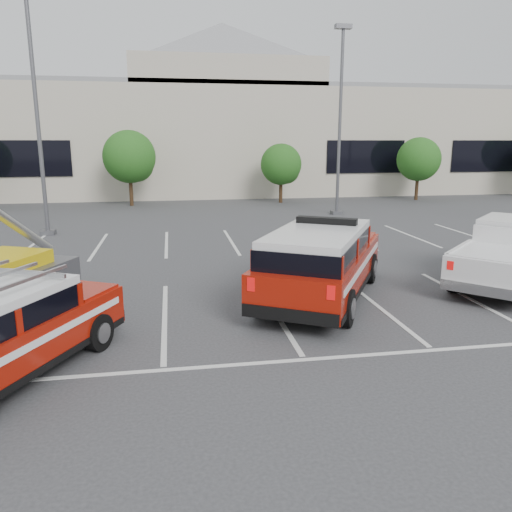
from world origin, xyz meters
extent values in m
plane|color=#333336|center=(0.00, 0.00, 0.00)|extent=(120.00, 120.00, 0.00)
cube|color=silver|center=(0.00, 4.50, 0.01)|extent=(23.00, 15.00, 0.01)
cube|color=#BEB4A1|center=(0.00, 32.00, 4.00)|extent=(60.00, 15.00, 8.00)
cube|color=gray|center=(0.00, 32.00, 8.15)|extent=(60.00, 15.00, 0.30)
cube|color=#BEB4A1|center=(2.00, 30.50, 9.00)|extent=(14.00, 12.00, 2.00)
pyramid|color=gray|center=(2.00, 30.50, 11.60)|extent=(15.98, 15.98, 3.20)
cylinder|color=#3F2B19|center=(-5.00, 22.00, 0.92)|extent=(0.24, 0.24, 1.84)
sphere|color=#1B4F15|center=(-5.00, 22.00, 3.16)|extent=(3.37, 3.37, 3.37)
sphere|color=#1B4F15|center=(-4.60, 22.20, 2.65)|extent=(2.24, 2.24, 2.24)
cylinder|color=#3F2B19|center=(5.00, 22.00, 0.76)|extent=(0.24, 0.24, 1.51)
sphere|color=#1B4F15|center=(5.00, 22.00, 2.60)|extent=(2.77, 2.77, 2.77)
sphere|color=#1B4F15|center=(5.40, 22.20, 2.18)|extent=(1.85, 1.85, 1.85)
cylinder|color=#3F2B19|center=(15.00, 22.00, 0.84)|extent=(0.24, 0.24, 1.67)
sphere|color=#1B4F15|center=(15.00, 22.00, 2.88)|extent=(3.07, 3.07, 3.07)
sphere|color=#1B4F15|center=(15.40, 22.20, 2.42)|extent=(2.05, 2.05, 2.05)
cube|color=#59595E|center=(-8.00, 12.00, 0.10)|extent=(0.60, 0.60, 0.20)
cylinder|color=#59595E|center=(-8.00, 12.00, 5.00)|extent=(0.18, 0.18, 10.00)
cube|color=#59595E|center=(7.00, 16.00, 0.10)|extent=(0.60, 0.60, 0.20)
cylinder|color=#59595E|center=(7.00, 16.00, 5.00)|extent=(0.18, 0.18, 10.00)
cube|color=#59595E|center=(7.00, 16.00, 10.12)|extent=(0.90, 0.40, 0.24)
cube|color=maroon|center=(1.49, 0.94, 0.84)|extent=(4.95, 6.36, 0.93)
cube|color=black|center=(1.21, 0.47, 1.54)|extent=(3.91, 4.74, 0.49)
cube|color=silver|center=(1.21, 0.47, 1.88)|extent=(3.83, 4.64, 0.18)
cube|color=black|center=(1.69, 1.28, 2.05)|extent=(1.57, 1.08, 0.17)
cube|color=silver|center=(7.42, 1.41, 0.80)|extent=(5.90, 5.74, 0.89)
cube|color=maroon|center=(-5.48, -2.66, 0.72)|extent=(3.88, 5.17, 0.80)
cube|color=#59595E|center=(-6.66, 1.20, 0.53)|extent=(3.38, 4.07, 1.07)
cylinder|color=#A5A5A8|center=(-6.43, 1.73, 2.14)|extent=(1.37, 2.69, 2.09)
camera|label=1|loc=(-2.44, -11.54, 4.15)|focal=35.00mm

